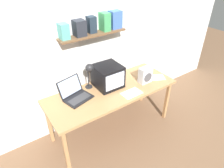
# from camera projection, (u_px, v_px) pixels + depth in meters

# --- Properties ---
(ground_plane) EXTENTS (12.00, 12.00, 0.00)m
(ground_plane) POSITION_uv_depth(u_px,v_px,m) (112.00, 128.00, 3.18)
(ground_plane) COLOR brown
(back_wall) EXTENTS (5.60, 0.24, 2.60)m
(back_wall) POSITION_uv_depth(u_px,v_px,m) (93.00, 41.00, 2.79)
(back_wall) COLOR silver
(back_wall) RESTS_ON ground_plane
(corner_desk) EXTENTS (1.85, 0.70, 0.73)m
(corner_desk) POSITION_uv_depth(u_px,v_px,m) (112.00, 93.00, 2.81)
(corner_desk) COLOR #B0804F
(corner_desk) RESTS_ON ground_plane
(crt_monitor) EXTENTS (0.36, 0.36, 0.32)m
(crt_monitor) POSITION_uv_depth(u_px,v_px,m) (108.00, 76.00, 2.78)
(crt_monitor) COLOR black
(crt_monitor) RESTS_ON corner_desk
(laptop) EXTENTS (0.41, 0.40, 0.24)m
(laptop) POSITION_uv_depth(u_px,v_px,m) (75.00, 93.00, 2.60)
(laptop) COLOR black
(laptop) RESTS_ON corner_desk
(desk_lamp) EXTENTS (0.11, 0.17, 0.40)m
(desk_lamp) POSITION_uv_depth(u_px,v_px,m) (89.00, 70.00, 2.63)
(desk_lamp) COLOR #232326
(desk_lamp) RESTS_ON corner_desk
(juice_glass) EXTENTS (0.08, 0.08, 0.11)m
(juice_glass) POSITION_uv_depth(u_px,v_px,m) (122.00, 77.00, 2.98)
(juice_glass) COLOR white
(juice_glass) RESTS_ON corner_desk
(space_heater) EXTENTS (0.19, 0.12, 0.24)m
(space_heater) POSITION_uv_depth(u_px,v_px,m) (145.00, 75.00, 2.88)
(space_heater) COLOR silver
(space_heater) RESTS_ON corner_desk
(open_notebook) EXTENTS (0.29, 0.26, 0.00)m
(open_notebook) POSITION_uv_depth(u_px,v_px,m) (157.00, 77.00, 3.06)
(open_notebook) COLOR white
(open_notebook) RESTS_ON corner_desk
(printed_handout) EXTENTS (0.28, 0.18, 0.00)m
(printed_handout) POSITION_uv_depth(u_px,v_px,m) (132.00, 93.00, 2.71)
(printed_handout) COLOR white
(printed_handout) RESTS_ON corner_desk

